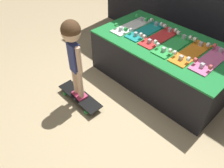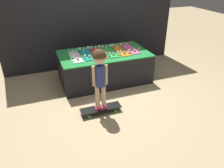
{
  "view_description": "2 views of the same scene",
  "coord_description": "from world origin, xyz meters",
  "px_view_note": "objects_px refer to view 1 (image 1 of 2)",
  "views": [
    {
      "loc": [
        1.27,
        -1.45,
        2.02
      ],
      "look_at": [
        -0.13,
        -0.12,
        0.31
      ],
      "focal_mm": 35.0,
      "sensor_mm": 36.0,
      "label": 1
    },
    {
      "loc": [
        -1.3,
        -3.23,
        2.13
      ],
      "look_at": [
        -0.14,
        -0.13,
        0.34
      ],
      "focal_mm": 35.0,
      "sensor_mm": 36.0,
      "label": 2
    }
  ],
  "objects_px": {
    "skateboard_white_on_rack": "(132,25)",
    "skateboard_teal_on_rack": "(146,30)",
    "skateboard_orange_on_rack": "(191,52)",
    "skateboard_green_on_rack": "(174,45)",
    "skateboard_on_floor": "(80,97)",
    "skateboard_red_on_rack": "(160,37)",
    "skateboard_pink_on_rack": "(211,59)",
    "child": "(73,47)"
  },
  "relations": [
    {
      "from": "skateboard_white_on_rack",
      "to": "skateboard_teal_on_rack",
      "type": "xyz_separation_m",
      "value": [
        0.23,
        0.04,
        0.0
      ]
    },
    {
      "from": "skateboard_teal_on_rack",
      "to": "skateboard_orange_on_rack",
      "type": "bearing_deg",
      "value": -2.79
    },
    {
      "from": "skateboard_green_on_rack",
      "to": "skateboard_on_floor",
      "type": "xyz_separation_m",
      "value": [
        -0.55,
        -1.08,
        -0.55
      ]
    },
    {
      "from": "skateboard_white_on_rack",
      "to": "skateboard_orange_on_rack",
      "type": "bearing_deg",
      "value": 0.28
    },
    {
      "from": "skateboard_red_on_rack",
      "to": "skateboard_green_on_rack",
      "type": "distance_m",
      "value": 0.23
    },
    {
      "from": "skateboard_teal_on_rack",
      "to": "skateboard_green_on_rack",
      "type": "relative_size",
      "value": 1.0
    },
    {
      "from": "skateboard_white_on_rack",
      "to": "skateboard_red_on_rack",
      "type": "xyz_separation_m",
      "value": [
        0.47,
        0.03,
        0.0
      ]
    },
    {
      "from": "skateboard_teal_on_rack",
      "to": "skateboard_white_on_rack",
      "type": "bearing_deg",
      "value": -170.6
    },
    {
      "from": "skateboard_green_on_rack",
      "to": "skateboard_pink_on_rack",
      "type": "height_order",
      "value": "same"
    },
    {
      "from": "skateboard_pink_on_rack",
      "to": "skateboard_on_floor",
      "type": "xyz_separation_m",
      "value": [
        -1.01,
        -1.12,
        -0.55
      ]
    },
    {
      "from": "skateboard_green_on_rack",
      "to": "skateboard_pink_on_rack",
      "type": "distance_m",
      "value": 0.47
    },
    {
      "from": "child",
      "to": "skateboard_orange_on_rack",
      "type": "bearing_deg",
      "value": 59.13
    },
    {
      "from": "skateboard_orange_on_rack",
      "to": "skateboard_teal_on_rack",
      "type": "bearing_deg",
      "value": 177.21
    },
    {
      "from": "skateboard_red_on_rack",
      "to": "skateboard_white_on_rack",
      "type": "bearing_deg",
      "value": -176.35
    },
    {
      "from": "skateboard_on_floor",
      "to": "child",
      "type": "bearing_deg",
      "value": 90.0
    },
    {
      "from": "skateboard_on_floor",
      "to": "skateboard_orange_on_rack",
      "type": "bearing_deg",
      "value": 54.13
    },
    {
      "from": "skateboard_red_on_rack",
      "to": "child",
      "type": "height_order",
      "value": "child"
    },
    {
      "from": "skateboard_on_floor",
      "to": "child",
      "type": "relative_size",
      "value": 0.67
    },
    {
      "from": "skateboard_teal_on_rack",
      "to": "child",
      "type": "distance_m",
      "value": 1.13
    },
    {
      "from": "skateboard_orange_on_rack",
      "to": "skateboard_green_on_rack",
      "type": "bearing_deg",
      "value": -179.16
    },
    {
      "from": "skateboard_white_on_rack",
      "to": "skateboard_red_on_rack",
      "type": "height_order",
      "value": "same"
    },
    {
      "from": "skateboard_pink_on_rack",
      "to": "skateboard_orange_on_rack",
      "type": "bearing_deg",
      "value": -170.81
    },
    {
      "from": "child",
      "to": "skateboard_white_on_rack",
      "type": "bearing_deg",
      "value": 102.89
    },
    {
      "from": "skateboard_teal_on_rack",
      "to": "skateboard_red_on_rack",
      "type": "distance_m",
      "value": 0.23
    },
    {
      "from": "skateboard_white_on_rack",
      "to": "skateboard_red_on_rack",
      "type": "distance_m",
      "value": 0.47
    },
    {
      "from": "skateboard_white_on_rack",
      "to": "skateboard_on_floor",
      "type": "bearing_deg",
      "value": -82.11
    },
    {
      "from": "skateboard_pink_on_rack",
      "to": "skateboard_on_floor",
      "type": "height_order",
      "value": "skateboard_pink_on_rack"
    },
    {
      "from": "skateboard_red_on_rack",
      "to": "skateboard_orange_on_rack",
      "type": "relative_size",
      "value": 1.0
    },
    {
      "from": "skateboard_orange_on_rack",
      "to": "child",
      "type": "distance_m",
      "value": 1.35
    },
    {
      "from": "skateboard_pink_on_rack",
      "to": "skateboard_on_floor",
      "type": "relative_size",
      "value": 0.96
    },
    {
      "from": "skateboard_white_on_rack",
      "to": "skateboard_orange_on_rack",
      "type": "height_order",
      "value": "same"
    },
    {
      "from": "skateboard_teal_on_rack",
      "to": "child",
      "type": "height_order",
      "value": "child"
    },
    {
      "from": "skateboard_green_on_rack",
      "to": "skateboard_orange_on_rack",
      "type": "distance_m",
      "value": 0.23
    },
    {
      "from": "skateboard_white_on_rack",
      "to": "skateboard_green_on_rack",
      "type": "xyz_separation_m",
      "value": [
        0.7,
        0.0,
        0.0
      ]
    },
    {
      "from": "skateboard_on_floor",
      "to": "skateboard_white_on_rack",
      "type": "bearing_deg",
      "value": 97.89
    },
    {
      "from": "skateboard_pink_on_rack",
      "to": "child",
      "type": "distance_m",
      "value": 1.52
    },
    {
      "from": "skateboard_red_on_rack",
      "to": "skateboard_pink_on_rack",
      "type": "height_order",
      "value": "same"
    },
    {
      "from": "skateboard_green_on_rack",
      "to": "skateboard_orange_on_rack",
      "type": "height_order",
      "value": "same"
    },
    {
      "from": "skateboard_green_on_rack",
      "to": "skateboard_pink_on_rack",
      "type": "relative_size",
      "value": 1.0
    },
    {
      "from": "skateboard_green_on_rack",
      "to": "skateboard_red_on_rack",
      "type": "bearing_deg",
      "value": 172.98
    },
    {
      "from": "child",
      "to": "skateboard_red_on_rack",
      "type": "bearing_deg",
      "value": 79.05
    },
    {
      "from": "skateboard_white_on_rack",
      "to": "skateboard_green_on_rack",
      "type": "bearing_deg",
      "value": 0.09
    }
  ]
}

